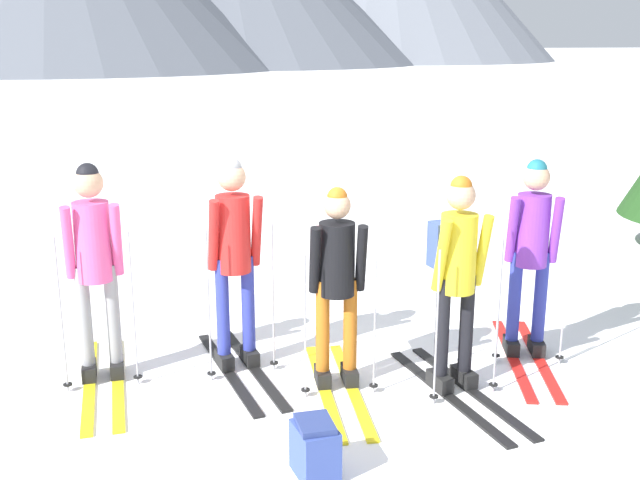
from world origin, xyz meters
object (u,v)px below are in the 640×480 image
skier_in_black (336,278)px  skier_in_pink (95,264)px  skier_in_yellow (456,272)px  backpack_on_snow_front (315,449)px  skier_in_red (233,251)px  skier_in_purple (531,251)px

skier_in_black → skier_in_pink: bearing=162.8°
skier_in_yellow → skier_in_black: bearing=161.8°
skier_in_pink → backpack_on_snow_front: (1.34, -1.80, -0.80)m
backpack_on_snow_front → skier_in_red: bearing=97.8°
skier_in_purple → backpack_on_snow_front: size_ratio=4.57×
skier_in_purple → skier_in_yellow: bearing=-153.8°
skier_in_red → skier_in_purple: bearing=-9.1°
skier_in_pink → skier_in_purple: (3.58, -0.42, -0.03)m
skier_in_pink → skier_in_black: skier_in_pink is taller
skier_in_purple → skier_in_pink: bearing=173.4°
backpack_on_snow_front → skier_in_purple: bearing=31.7°
skier_in_pink → backpack_on_snow_front: bearing=-53.3°
skier_in_yellow → skier_in_purple: size_ratio=1.01×
skier_in_yellow → backpack_on_snow_front: (-1.35, -0.95, -0.78)m
skier_in_pink → skier_in_black: bearing=-17.2°
skier_in_red → skier_in_yellow: skier_in_red is taller
skier_in_pink → skier_in_red: 1.10m
skier_in_red → skier_in_pink: bearing=179.0°
backpack_on_snow_front → skier_in_black: bearing=68.7°
skier_in_black → skier_in_yellow: size_ratio=0.98×
skier_in_red → skier_in_purple: (2.48, -0.40, -0.06)m
skier_in_yellow → backpack_on_snow_front: skier_in_yellow is taller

